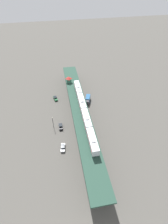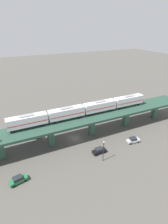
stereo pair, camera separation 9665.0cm
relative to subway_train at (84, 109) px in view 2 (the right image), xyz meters
The scene contains 8 objects.
ground_plane 10.87m from the subway_train, 72.27° to the right, with size 400.00×400.00×0.00m, color #4C4944.
elevated_viaduct 5.76m from the subway_train, 72.97° to the right, with size 10.06×92.14×7.42m.
subway_train is the anchor object (origin of this frame).
street_car_silver 19.66m from the subway_train, 46.21° to the left, with size 2.44×4.62×1.89m.
street_car_green 29.16m from the subway_train, 62.86° to the right, with size 2.62×4.67×1.89m.
street_car_black 14.89m from the subway_train, ahead, with size 1.98×4.42×1.89m.
delivery_truck 21.11m from the subway_train, 107.73° to the right, with size 4.54×7.54×3.20m.
street_lamp 16.41m from the subway_train, ahead, with size 0.44×0.44×6.94m.
Camera 2 is at (47.04, -19.65, 35.67)m, focal length 28.00 mm.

